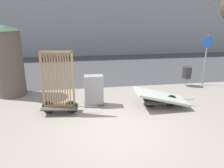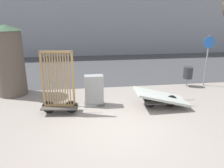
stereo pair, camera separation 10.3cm
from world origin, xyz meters
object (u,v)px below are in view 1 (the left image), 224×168
at_px(bike_cart_with_mattress, 161,97).
at_px(trash_bin, 187,73).
at_px(bike_cart_with_bedframe, 59,91).
at_px(utility_cabinet, 94,92).
at_px(advertising_column, 8,61).
at_px(sign_post, 206,53).

bearing_deg(bike_cart_with_mattress, trash_bin, 48.84).
xyz_separation_m(bike_cart_with_bedframe, utility_cabinet, (1.25, 0.56, -0.28)).
xyz_separation_m(utility_cabinet, trash_bin, (4.67, 1.71, 0.12)).
distance_m(bike_cart_with_bedframe, advertising_column, 3.25).
height_order(bike_cart_with_mattress, utility_cabinet, utility_cabinet).
bearing_deg(utility_cabinet, sign_post, 17.08).
height_order(bike_cart_with_bedframe, sign_post, sign_post).
relative_size(bike_cart_with_mattress, advertising_column, 0.78).
distance_m(bike_cart_with_mattress, advertising_column, 6.48).
height_order(bike_cart_with_mattress, trash_bin, trash_bin).
distance_m(trash_bin, sign_post, 1.28).
bearing_deg(trash_bin, bike_cart_with_bedframe, -158.95).
bearing_deg(advertising_column, utility_cabinet, -26.31).
height_order(utility_cabinet, sign_post, sign_post).
relative_size(utility_cabinet, advertising_column, 0.40).
bearing_deg(sign_post, advertising_column, 179.95).
height_order(bike_cart_with_mattress, sign_post, sign_post).
xyz_separation_m(bike_cart_with_bedframe, trash_bin, (5.92, 2.28, -0.16)).
xyz_separation_m(trash_bin, sign_post, (0.88, -0.01, 0.93)).
relative_size(bike_cart_with_mattress, utility_cabinet, 1.95).
relative_size(bike_cart_with_bedframe, bike_cart_with_mattress, 0.96).
bearing_deg(bike_cart_with_mattress, utility_cabinet, 169.75).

